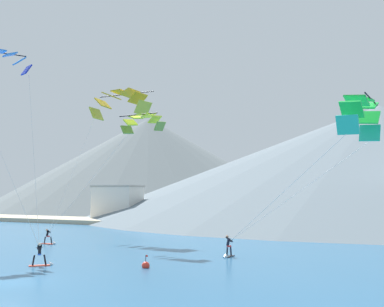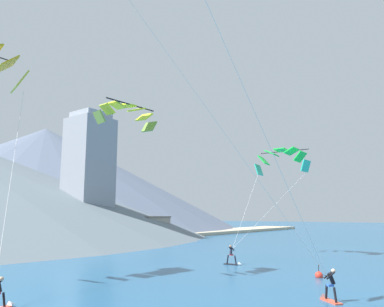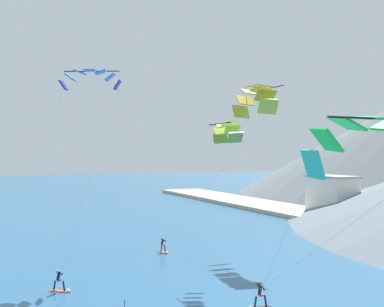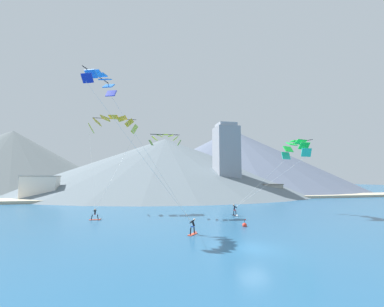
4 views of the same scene
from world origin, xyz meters
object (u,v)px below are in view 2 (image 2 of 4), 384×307
(kitesurfer_near_trail, at_px, (329,291))
(parafoil_kite_near_lead, at_px, (281,158))
(kitesurfer_near_lead, at_px, (233,258))
(kitesurfer_mid_center, at_px, (1,299))
(parafoil_kite_distant_high_outer, at_px, (127,113))
(race_marker_buoy, at_px, (319,275))

(kitesurfer_near_trail, relative_size, parafoil_kite_near_lead, 0.15)
(kitesurfer_near_lead, xyz_separation_m, kitesurfer_mid_center, (-20.54, 0.81, -0.12))
(kitesurfer_near_trail, xyz_separation_m, parafoil_kite_distant_high_outer, (-1.41, 14.34, 11.78))
(parafoil_kite_near_lead, bearing_deg, race_marker_buoy, -148.12)
(kitesurfer_mid_center, xyz_separation_m, race_marker_buoy, (18.27, -9.28, -0.29))
(kitesurfer_near_lead, height_order, parafoil_kite_near_lead, parafoil_kite_near_lead)
(race_marker_buoy, bearing_deg, parafoil_kite_distant_high_outer, 126.29)
(kitesurfer_near_trail, relative_size, kitesurfer_mid_center, 0.98)
(kitesurfer_near_lead, relative_size, parafoil_kite_near_lead, 0.16)
(kitesurfer_near_trail, bearing_deg, race_marker_buoy, 22.16)
(parafoil_kite_near_lead, distance_m, race_marker_buoy, 18.89)
(kitesurfer_mid_center, height_order, parafoil_kite_near_lead, parafoil_kite_near_lead)
(kitesurfer_near_trail, bearing_deg, kitesurfer_near_lead, 50.63)
(kitesurfer_near_lead, xyz_separation_m, kitesurfer_near_trail, (-9.30, -11.33, -0.05))
(kitesurfer_near_trail, bearing_deg, parafoil_kite_distant_high_outer, 95.60)
(parafoil_kite_near_lead, relative_size, parafoil_kite_distant_high_outer, 2.21)
(kitesurfer_near_trail, xyz_separation_m, race_marker_buoy, (7.02, 2.86, -0.37))
(parafoil_kite_near_lead, xyz_separation_m, parafoil_kite_distant_high_outer, (-21.57, 3.31, 1.31))
(kitesurfer_mid_center, distance_m, parafoil_kite_near_lead, 33.14)
(kitesurfer_near_lead, distance_m, parafoil_kite_near_lead, 15.06)
(race_marker_buoy, bearing_deg, kitesurfer_near_lead, 74.97)
(kitesurfer_mid_center, relative_size, race_marker_buoy, 1.74)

